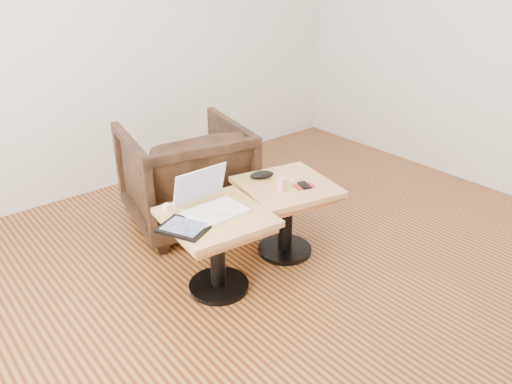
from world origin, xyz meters
TOP-DOWN VIEW (x-y plane):
  - room_shell at (0.00, 0.00)m, footprint 4.52×4.52m
  - side_table_left at (-0.33, 0.49)m, footprint 0.60×0.60m
  - side_table_right at (0.24, 0.54)m, footprint 0.65×0.65m
  - laptop at (-0.33, 0.55)m, footprint 0.33×0.29m
  - tablet at (-0.55, 0.47)m, footprint 0.28×0.31m
  - charging_adapter at (-0.51, 0.73)m, footprint 0.05×0.05m
  - glasses_case at (0.18, 0.70)m, footprint 0.18×0.12m
  - striped_cup at (0.16, 0.50)m, footprint 0.09×0.09m
  - earbuds_tangle at (0.31, 0.56)m, footprint 0.07×0.06m
  - phone_on_sleeve at (0.30, 0.44)m, footprint 0.14×0.12m
  - armchair at (-0.03, 1.30)m, footprint 0.95×0.96m

SIDE VIEW (x-z plane):
  - side_table_left at x=-0.33m, z-range 0.12..0.62m
  - side_table_right at x=0.24m, z-range 0.12..0.62m
  - armchair at x=-0.03m, z-range 0.00..0.75m
  - phone_on_sleeve at x=0.30m, z-range 0.50..0.51m
  - earbuds_tangle at x=0.31m, z-range 0.50..0.51m
  - tablet at x=-0.55m, z-range 0.50..0.52m
  - charging_adapter at x=-0.51m, z-range 0.50..0.52m
  - glasses_case at x=0.18m, z-range 0.50..0.55m
  - striped_cup at x=0.16m, z-range 0.50..0.58m
  - laptop at x=-0.33m, z-range 0.43..0.66m
  - room_shell at x=0.00m, z-range 0.00..2.71m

